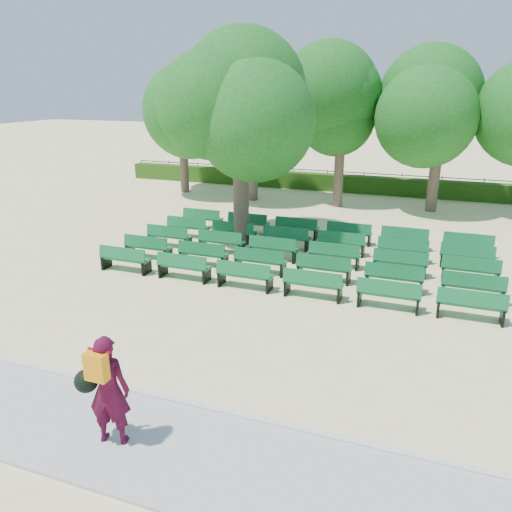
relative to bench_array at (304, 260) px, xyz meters
The scene contains 9 objects.
ground 2.21m from the bench_array, 117.75° to the right, with size 120.00×120.00×0.00m, color beige.
paving 9.41m from the bench_array, 96.28° to the right, with size 30.00×2.20×0.06m, color #B1B0AC.
curb 8.27m from the bench_array, 97.15° to the right, with size 30.00×0.12×0.10m, color silver.
hedge 12.09m from the bench_array, 94.88° to the left, with size 26.00×0.70×0.90m, color #264C13.
fence 12.49m from the bench_array, 94.73° to the left, with size 26.00×0.10×1.02m, color black, non-canonical shape.
tree_line 8.11m from the bench_array, 97.29° to the left, with size 21.80×6.80×7.04m, color #1B621D, non-canonical shape.
bench_array is the anchor object (origin of this frame).
tree_among 5.42m from the bench_array, 155.12° to the left, with size 4.61×4.61×6.72m.
person 9.56m from the bench_array, 93.82° to the right, with size 0.91×0.59×1.86m.
Camera 1 is at (4.85, -12.94, 5.43)m, focal length 35.00 mm.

